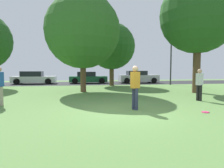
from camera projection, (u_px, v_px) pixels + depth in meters
The scene contains 12 objects.
ground_plane at pixel (122, 113), 7.29m from camera, with size 44.00×44.00×0.00m, color #5B8442.
road_strip at pixel (94, 83), 23.05m from camera, with size 44.00×6.40×0.01m, color #28282B.
oak_tree_center at pixel (112, 46), 19.28m from camera, with size 4.54×4.54×6.13m.
birch_tree_lone at pixel (198, 15), 13.19m from camera, with size 5.08×5.08×7.75m.
oak_tree_left at pixel (83, 31), 13.82m from camera, with size 5.25×5.25×6.90m.
person_thrower at pixel (199, 83), 10.05m from camera, with size 0.38×0.33×1.62m.
person_catcher at pixel (135, 85), 7.79m from camera, with size 0.38×0.33×1.74m.
frisbee_disc at pixel (205, 112), 7.36m from camera, with size 0.27×0.27×0.03m, color #EA2D6B.
parked_car_white at pixel (34, 78), 21.80m from camera, with size 4.53×2.01×1.39m.
parked_car_green at pixel (88, 78), 22.87m from camera, with size 4.27×1.98×1.33m.
parked_car_silver at pixel (138, 77), 23.44m from camera, with size 4.60×1.94×1.43m.
street_lamp_post at pixel (171, 63), 20.36m from camera, with size 0.14×0.14×4.50m, color #2D2D33.
Camera 1 is at (-1.51, -7.04, 1.60)m, focal length 31.76 mm.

